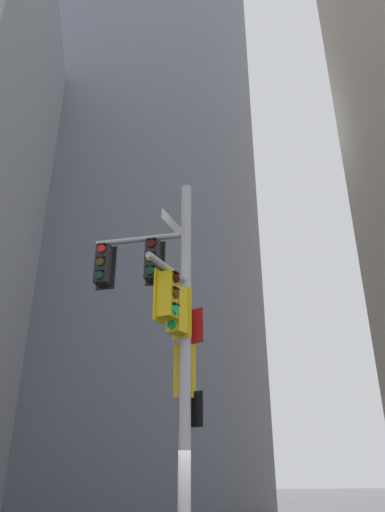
% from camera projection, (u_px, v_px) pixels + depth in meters
% --- Properties ---
extents(building_mid_block, '(16.78, 16.78, 54.89)m').
position_uv_depth(building_mid_block, '(141.00, 175.00, 44.02)').
color(building_mid_block, slate).
rests_on(building_mid_block, ground).
extents(signal_pole_assembly, '(2.54, 2.45, 8.65)m').
position_uv_depth(signal_pole_assembly, '(168.00, 325.00, 10.35)').
color(signal_pole_assembly, '#B2B2B5').
rests_on(signal_pole_assembly, ground).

